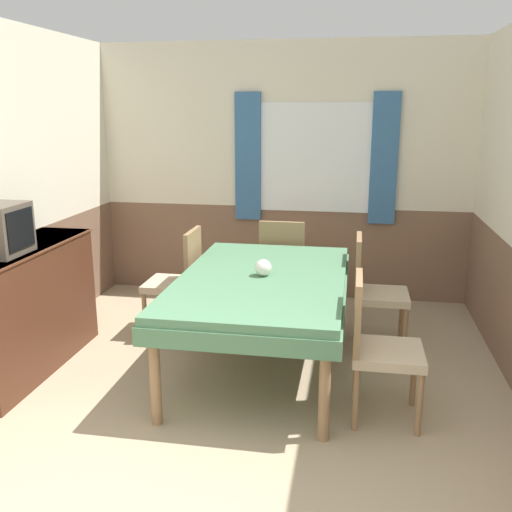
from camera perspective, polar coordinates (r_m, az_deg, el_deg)
wall_back at (r=5.94m, az=2.87°, el=8.39°), size 4.21×0.09×2.60m
dining_table at (r=4.26m, az=0.63°, el=-3.28°), size 1.24×2.02×0.74m
chair_left_far at (r=5.03m, az=-7.68°, el=-2.18°), size 0.44×0.44×0.94m
chair_right_near at (r=3.71m, az=12.02°, el=-8.53°), size 0.44×0.44×0.94m
chair_head_window at (r=5.45m, az=2.71°, el=-0.73°), size 0.44×0.44×0.94m
chair_right_far at (r=4.80m, az=11.61°, el=-3.15°), size 0.44×0.44×0.94m
sideboard at (r=4.64m, az=-22.11°, el=-4.86°), size 0.46×1.45×0.96m
tv at (r=4.30m, az=-24.06°, el=2.43°), size 0.29×0.38×0.35m
vase at (r=4.21m, az=0.72°, el=-1.17°), size 0.12×0.12×0.12m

